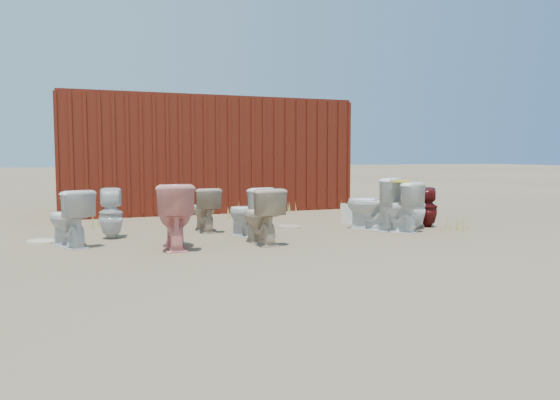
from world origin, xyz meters
name	(u,v)px	position (x,y,z in m)	size (l,w,h in m)	color
ground	(296,244)	(0.00, 0.00, 0.00)	(100.00, 100.00, 0.00)	brown
shipping_container	(203,155)	(0.00, 5.20, 1.20)	(6.00, 2.40, 2.40)	#54120E
toilet_front_a	(69,218)	(-2.85, 0.89, 0.38)	(0.42, 0.74, 0.75)	white
toilet_front_pink	(175,216)	(-1.59, 0.25, 0.42)	(0.47, 0.83, 0.84)	pink
toilet_front_c	(248,212)	(-0.41, 0.82, 0.37)	(0.41, 0.72, 0.74)	white
toilet_front_maroon	(428,207)	(2.72, 0.77, 0.33)	(0.30, 0.30, 0.66)	#500E0D
toilet_front_e	(371,204)	(1.66, 0.81, 0.42)	(0.47, 0.83, 0.84)	white
toilet_back_a	(111,213)	(-2.28, 1.41, 0.36)	(0.33, 0.33, 0.73)	silver
toilet_back_beige_left	(261,216)	(-0.45, 0.18, 0.38)	(0.43, 0.75, 0.76)	#CCB395
toilet_back_beige_right	(205,210)	(-0.86, 1.63, 0.35)	(0.39, 0.68, 0.69)	#C0A88C
toilet_back_yellowlid	(396,207)	(1.92, 0.50, 0.39)	(0.44, 0.77, 0.78)	white
toilet_back_e	(415,205)	(2.38, 0.67, 0.39)	(0.35, 0.35, 0.77)	white
yellow_lid	(397,181)	(1.92, 0.50, 0.79)	(0.40, 0.49, 0.03)	gold
loose_tank	(356,213)	(1.89, 1.73, 0.17)	(0.50, 0.20, 0.35)	white
loose_lid_near	(289,227)	(0.56, 1.60, 0.01)	(0.38, 0.49, 0.02)	#C3AA8D
loose_lid_far	(42,241)	(-3.20, 1.43, 0.01)	(0.36, 0.47, 0.02)	beige
weed_clump_a	(103,219)	(-2.31, 2.72, 0.13)	(0.36, 0.36, 0.27)	#A7A343
weed_clump_b	(236,212)	(0.04, 2.87, 0.15)	(0.32, 0.32, 0.31)	#A7A343
weed_clump_c	(351,208)	(2.43, 2.86, 0.14)	(0.36, 0.36, 0.27)	#A7A343
weed_clump_d	(199,211)	(-0.51, 3.46, 0.14)	(0.30, 0.30, 0.28)	#A7A343
weed_clump_e	(289,207)	(1.36, 3.50, 0.15)	(0.34, 0.34, 0.30)	#A7A343
weed_clump_f	(457,224)	(2.90, 0.25, 0.11)	(0.28, 0.28, 0.21)	#A7A343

